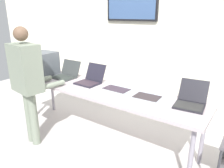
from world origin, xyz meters
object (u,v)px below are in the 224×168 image
at_px(workbench, 100,92).
at_px(laptop_station_3, 149,92).
at_px(laptop_station_1, 91,79).
at_px(person, 27,77).
at_px(laptop_station_2, 119,85).
at_px(equipment_box, 44,63).
at_px(laptop_station_0, 66,74).
at_px(laptop_station_4, 191,100).

relative_size(workbench, laptop_station_3, 8.21).
bearing_deg(laptop_station_1, person, -121.81).
bearing_deg(laptop_station_2, equipment_box, -175.87).
distance_m(laptop_station_0, laptop_station_3, 1.47).
bearing_deg(laptop_station_0, equipment_box, -168.16).
height_order(laptop_station_0, laptop_station_1, laptop_station_1).
distance_m(workbench, laptop_station_0, 0.80).
height_order(laptop_station_1, laptop_station_3, laptop_station_3).
height_order(workbench, laptop_station_2, laptop_station_2).
xyz_separation_m(workbench, laptop_station_2, (0.23, 0.13, 0.11)).
height_order(workbench, laptop_station_0, laptop_station_0).
relative_size(laptop_station_3, person, 0.22).
bearing_deg(workbench, equipment_box, 178.81).
height_order(equipment_box, person, person).
bearing_deg(laptop_station_4, laptop_station_2, -178.90).
relative_size(equipment_box, laptop_station_2, 1.03).
bearing_deg(laptop_station_2, laptop_station_1, -178.27).
bearing_deg(workbench, laptop_station_3, 8.84).
bearing_deg(laptop_station_4, laptop_station_1, -178.68).
bearing_deg(laptop_station_3, equipment_box, -177.49).
xyz_separation_m(laptop_station_2, laptop_station_3, (0.46, -0.02, 0.00)).
xyz_separation_m(laptop_station_2, laptop_station_4, (0.95, 0.02, -0.00)).
bearing_deg(laptop_station_1, laptop_station_2, 1.73).
xyz_separation_m(equipment_box, laptop_station_1, (0.93, 0.09, -0.13)).
height_order(equipment_box, laptop_station_4, equipment_box).
height_order(equipment_box, laptop_station_1, equipment_box).
bearing_deg(workbench, laptop_station_0, 171.79).
bearing_deg(laptop_station_1, equipment_box, -174.59).
distance_m(laptop_station_0, laptop_station_4, 1.96).
xyz_separation_m(laptop_station_2, person, (-0.96, -0.75, 0.13)).
relative_size(laptop_station_1, laptop_station_3, 1.10).
relative_size(equipment_box, person, 0.24).
height_order(workbench, laptop_station_4, laptop_station_4).
relative_size(equipment_box, laptop_station_3, 1.11).
height_order(laptop_station_0, laptop_station_4, laptop_station_0).
bearing_deg(person, laptop_station_2, 38.10).
xyz_separation_m(equipment_box, laptop_station_4, (2.38, 0.12, -0.13)).
relative_size(equipment_box, laptop_station_0, 1.04).
relative_size(laptop_station_3, laptop_station_4, 0.82).
bearing_deg(person, laptop_station_3, 27.28).
bearing_deg(laptop_station_0, laptop_station_1, 0.08).
bearing_deg(laptop_station_1, laptop_station_0, -179.92).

